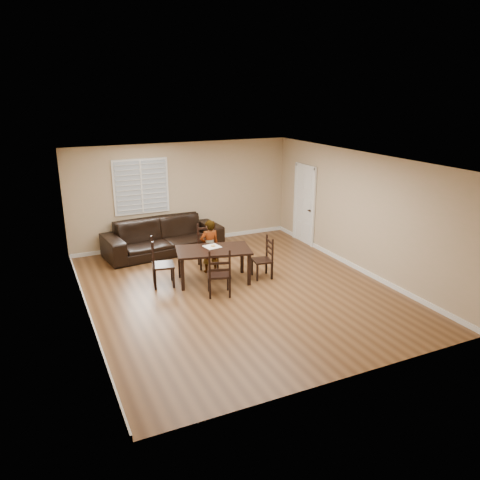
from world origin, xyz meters
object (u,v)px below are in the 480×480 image
(chair_far, at_px, (219,276))
(dining_table, at_px, (213,253))
(child, at_px, (210,246))
(chair_left, at_px, (157,265))
(donut, at_px, (213,246))
(chair_near, at_px, (207,247))
(sofa, at_px, (163,236))
(chair_right, at_px, (267,259))

(chair_far, bearing_deg, dining_table, -86.44)
(chair_far, xyz_separation_m, child, (0.33, 1.36, 0.15))
(chair_left, bearing_deg, dining_table, -91.82)
(chair_far, xyz_separation_m, donut, (0.26, 0.98, 0.30))
(chair_far, height_order, child, child)
(chair_near, relative_size, donut, 10.08)
(dining_table, relative_size, chair_near, 1.71)
(child, bearing_deg, sofa, -72.73)
(chair_far, distance_m, sofa, 3.12)
(chair_near, bearing_deg, chair_far, -90.99)
(chair_left, relative_size, sofa, 0.36)
(sofa, bearing_deg, chair_left, -116.11)
(dining_table, height_order, sofa, sofa)
(sofa, bearing_deg, chair_near, -69.25)
(chair_right, distance_m, sofa, 3.02)
(chair_far, bearing_deg, sofa, -67.99)
(chair_far, relative_size, chair_left, 0.96)
(dining_table, distance_m, chair_left, 1.21)
(child, bearing_deg, donut, 78.49)
(chair_right, distance_m, child, 1.33)
(dining_table, distance_m, chair_near, 1.02)
(chair_far, xyz_separation_m, chair_left, (-0.98, 1.08, 0.02))
(chair_near, height_order, chair_left, chair_left)
(dining_table, relative_size, sofa, 0.58)
(chair_left, xyz_separation_m, child, (1.30, 0.28, 0.14))
(dining_table, distance_m, chair_right, 1.21)
(dining_table, bearing_deg, chair_far, -90.61)
(chair_left, xyz_separation_m, chair_right, (2.33, -0.53, -0.06))
(chair_left, height_order, donut, chair_left)
(chair_left, distance_m, child, 1.34)
(chair_near, distance_m, chair_right, 1.55)
(dining_table, xyz_separation_m, sofa, (-0.46, 2.29, -0.21))
(dining_table, relative_size, chair_right, 1.86)
(dining_table, bearing_deg, chair_left, -179.78)
(chair_far, distance_m, chair_left, 1.46)
(chair_left, bearing_deg, sofa, -8.44)
(chair_right, xyz_separation_m, donut, (-1.10, 0.43, 0.34))
(chair_near, bearing_deg, donut, -89.29)
(sofa, bearing_deg, donut, -83.00)
(dining_table, xyz_separation_m, child, (0.13, 0.55, -0.03))
(donut, xyz_separation_m, sofa, (-0.52, 2.13, -0.33))
(chair_near, xyz_separation_m, child, (-0.10, -0.42, 0.16))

